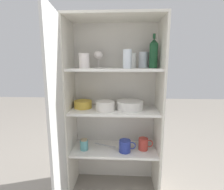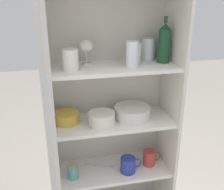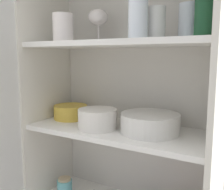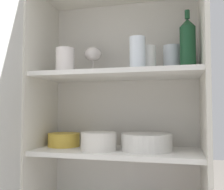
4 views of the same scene
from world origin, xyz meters
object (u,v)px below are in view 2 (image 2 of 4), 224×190
at_px(plate_stack_white, 132,112).
at_px(coffee_mug_primary, 128,165).
at_px(serving_bowl_small, 66,117).
at_px(mixing_bowl_large, 102,118).
at_px(storage_jar, 73,171).
at_px(wine_bottle, 164,43).

relative_size(plate_stack_white, coffee_mug_primary, 1.59).
distance_m(serving_bowl_small, coffee_mug_primary, 0.50).
xyz_separation_m(mixing_bowl_large, storage_jar, (-0.18, 0.00, -0.35)).
xyz_separation_m(coffee_mug_primary, storage_jar, (-0.35, 0.01, -0.00)).
distance_m(serving_bowl_small, storage_jar, 0.35).
bearing_deg(plate_stack_white, serving_bowl_small, 176.49).
bearing_deg(mixing_bowl_large, coffee_mug_primary, -3.48).
distance_m(mixing_bowl_large, serving_bowl_small, 0.21).
distance_m(wine_bottle, storage_jar, 0.94).
relative_size(mixing_bowl_large, coffee_mug_primary, 1.11).
height_order(plate_stack_white, storage_jar, plate_stack_white).
xyz_separation_m(mixing_bowl_large, coffee_mug_primary, (0.17, -0.01, -0.34)).
height_order(plate_stack_white, serving_bowl_small, plate_stack_white).
distance_m(wine_bottle, coffee_mug_primary, 0.78).
bearing_deg(storage_jar, serving_bowl_small, 101.28).
distance_m(plate_stack_white, storage_jar, 0.51).
xyz_separation_m(plate_stack_white, storage_jar, (-0.38, -0.05, -0.34)).
bearing_deg(plate_stack_white, storage_jar, -172.92).
bearing_deg(coffee_mug_primary, wine_bottle, 16.65).
height_order(plate_stack_white, coffee_mug_primary, plate_stack_white).
xyz_separation_m(plate_stack_white, coffee_mug_primary, (-0.03, -0.06, -0.34)).
height_order(serving_bowl_small, storage_jar, serving_bowl_small).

